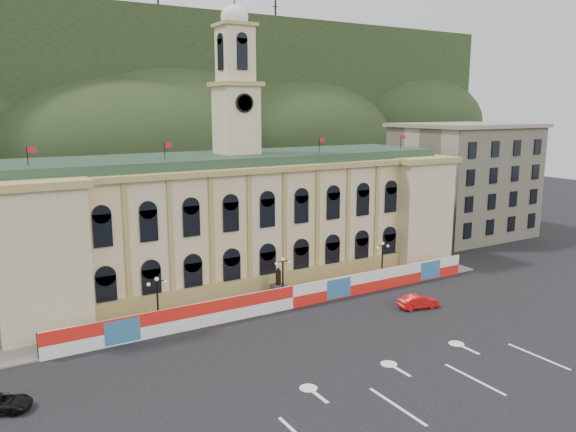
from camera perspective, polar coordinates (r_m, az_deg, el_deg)
ground at (r=49.49m, az=9.81°, el=-14.38°), size 260.00×260.00×0.00m
lane_markings at (r=46.24m, az=14.01°, el=-16.45°), size 26.00×10.00×0.02m
hill_ridge at (r=158.44m, az=-20.39°, el=9.66°), size 230.00×80.00×64.00m
city_hall at (r=69.31m, az=-4.98°, el=-0.09°), size 56.20×17.60×37.10m
side_building_right at (r=97.88m, az=17.39°, el=3.54°), size 21.00×17.00×18.60m
hoarding_fence at (r=60.35m, az=0.46°, el=-8.21°), size 50.00×0.44×2.50m
pavement at (r=62.89m, az=-0.87°, el=-8.54°), size 56.00×5.50×0.16m
statue at (r=62.74m, az=-0.99°, el=-7.52°), size 1.40×1.40×3.72m
lamp_left at (r=55.94m, az=-13.12°, el=-8.09°), size 1.96×0.44×5.15m
lamp_center at (r=61.34m, az=-0.52°, el=-6.10°), size 1.96×0.44×5.15m
lamp_right at (r=69.20m, az=9.56°, el=-4.28°), size 1.96×0.44×5.15m
red_sedan at (r=62.11m, az=13.10°, el=-8.46°), size 3.32×5.02×1.45m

